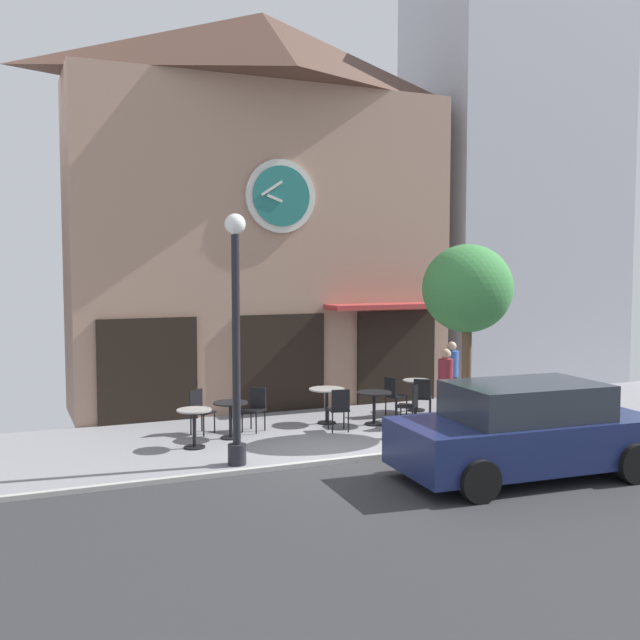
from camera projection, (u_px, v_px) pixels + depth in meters
name	position (u px, v px, depth m)	size (l,w,h in m)	color
ground_plane	(395.00, 477.00, 12.17)	(25.33, 11.74, 0.13)	gray
clock_building	(263.00, 205.00, 18.31)	(9.31, 3.66, 9.57)	#9E7A66
neighbor_building_right	(513.00, 188.00, 22.03)	(5.83, 3.72, 11.50)	#B2B2BC
street_lamp	(236.00, 339.00, 12.69)	(0.36, 0.36, 4.33)	black
street_tree	(468.00, 290.00, 15.02)	(1.89, 1.70, 3.88)	brown
cafe_table_center_left	(194.00, 422.00, 13.99)	(0.66, 0.66, 0.74)	black
cafe_table_center	(231.00, 413.00, 14.77)	(0.69, 0.69, 0.73)	black
cafe_table_near_curb	(327.00, 398.00, 16.16)	(0.78, 0.78, 0.77)	black
cafe_table_rightmost	(374.00, 401.00, 16.04)	(0.75, 0.75, 0.72)	black
cafe_table_leftmost	(417.00, 390.00, 17.56)	(0.66, 0.66, 0.74)	black
cafe_chair_curbside	(394.00, 393.00, 16.97)	(0.48, 0.48, 0.90)	black
cafe_chair_facing_wall	(422.00, 395.00, 16.73)	(0.56, 0.56, 0.90)	black
cafe_chair_near_tree	(339.00, 407.00, 15.33)	(0.46, 0.46, 0.90)	black
cafe_chair_right_end	(256.00, 406.00, 15.45)	(0.56, 0.56, 0.90)	black
cafe_chair_facing_street	(410.00, 403.00, 15.79)	(0.57, 0.57, 0.90)	black
cafe_chair_outer	(199.00, 408.00, 15.19)	(0.56, 0.56, 0.90)	black
pedestrian_blue	(451.00, 376.00, 17.36)	(0.44, 0.44, 1.67)	#2D2D38
pedestrian_maroon	(445.00, 386.00, 15.89)	(0.41, 0.41, 1.67)	#2D2D38
parked_car_navy	(525.00, 431.00, 12.07)	(4.40, 2.22, 1.55)	navy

